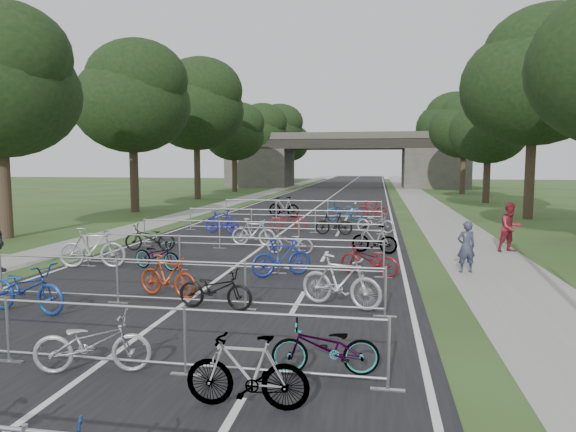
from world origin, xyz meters
name	(u,v)px	position (x,y,z in m)	size (l,w,h in m)	color
road	(336,194)	(0.00, 50.00, 0.01)	(11.00, 140.00, 0.01)	black
sidewalk_right	(414,195)	(8.00, 50.00, 0.01)	(3.00, 140.00, 0.01)	gray
sidewalk_left	(266,193)	(-7.50, 50.00, 0.01)	(2.00, 140.00, 0.01)	gray
lane_markings	(336,194)	(0.00, 50.00, 0.00)	(0.12, 140.00, 0.00)	silver
overpass_bridge	(345,160)	(0.00, 65.00, 3.53)	(31.00, 8.00, 7.05)	#44423D
tree_left_1	(133,100)	(-11.39, 27.93, 7.30)	(7.56, 7.56, 11.53)	#33261C
tree_right_1	(537,80)	(13.11, 27.93, 7.90)	(8.18, 8.18, 12.47)	#33261C
tree_left_2	(197,107)	(-11.39, 39.93, 8.12)	(8.40, 8.40, 12.81)	#33261C
tree_right_2	(490,129)	(13.11, 39.93, 5.95)	(6.16, 6.16, 9.39)	#33261C
tree_left_3	(235,133)	(-11.39, 51.93, 6.49)	(6.72, 6.72, 10.25)	#33261C
tree_right_3	(466,127)	(13.11, 51.93, 6.92)	(7.17, 7.17, 10.93)	#33261C
tree_left_4	(260,132)	(-11.39, 63.93, 7.30)	(7.56, 7.56, 11.53)	#33261C
tree_right_4	(450,125)	(13.11, 63.93, 7.90)	(8.18, 8.18, 12.47)	#33261C
tree_left_5	(277,131)	(-11.39, 75.93, 8.12)	(8.40, 8.40, 12.81)	#33261C
tree_right_5	(439,144)	(13.11, 75.93, 5.95)	(6.16, 6.16, 9.39)	#33261C
tree_left_6	(290,144)	(-11.39, 87.93, 6.49)	(6.72, 6.72, 10.25)	#33261C
tree_right_6	(431,141)	(13.11, 87.93, 6.92)	(7.17, 7.17, 10.93)	#33261C
barrier_row_1	(94,336)	(0.00, 3.60, 0.55)	(9.70, 0.08, 1.10)	#A8ABB0
barrier_row_2	(180,283)	(0.00, 7.20, 0.55)	(9.70, 0.08, 1.10)	#A8ABB0
barrier_row_3	(228,254)	(0.00, 11.00, 0.55)	(9.70, 0.08, 1.10)	#A8ABB0
barrier_row_4	(259,235)	(0.00, 15.00, 0.55)	(9.70, 0.08, 1.10)	#A8ABB0
barrier_row_5	(283,221)	(0.00, 20.00, 0.55)	(9.70, 0.08, 1.10)	#A8ABB0
barrier_row_6	(302,209)	(0.00, 26.00, 0.55)	(9.70, 0.08, 1.10)	#A8ABB0
bike_5	(93,343)	(0.07, 3.45, 0.48)	(0.63, 1.81, 0.95)	#A4A5AB
bike_6	(247,372)	(2.74, 2.73, 0.51)	(0.48, 1.68, 1.01)	#A8ABB0
bike_7	(325,348)	(3.66, 3.99, 0.44)	(0.58, 1.67, 0.88)	#A8ABB0
bike_8	(26,288)	(-3.13, 6.16, 0.54)	(0.72, 2.07, 1.09)	navy
bike_9	(168,277)	(-0.59, 7.90, 0.52)	(0.49, 1.72, 1.04)	#9F3517
bike_10	(215,289)	(0.86, 7.14, 0.46)	(0.61, 1.74, 0.91)	black
bike_11	(341,282)	(3.62, 7.76, 0.60)	(0.56, 1.98, 1.19)	#B3B1B9
bike_12	(92,248)	(-4.30, 10.76, 0.63)	(0.59, 2.10, 1.26)	#A5A5AD
bike_13	(157,255)	(-2.24, 10.93, 0.44)	(0.58, 1.68, 0.88)	#A8ABB0
bike_14	(282,258)	(1.70, 10.66, 0.55)	(0.51, 1.82, 1.09)	navy
bike_15	(369,260)	(4.18, 11.20, 0.47)	(0.62, 1.78, 0.94)	maroon
bike_16	(150,238)	(-3.92, 14.02, 0.49)	(0.66, 1.88, 0.99)	black
bike_17	(254,232)	(-0.38, 15.74, 0.54)	(0.51, 1.81, 1.09)	#B0B0B8
bike_18	(290,242)	(1.31, 14.30, 0.44)	(0.58, 1.67, 0.88)	#A5A5AD
bike_19	(374,240)	(4.30, 14.94, 0.51)	(0.48, 1.69, 1.01)	#A8ABB0
bike_20	(222,222)	(-2.68, 19.01, 0.56)	(0.52, 1.85, 1.11)	#1C1F9E
bike_21	(288,220)	(0.12, 20.78, 0.47)	(0.63, 1.80, 0.95)	maroon
bike_22	(334,224)	(2.45, 19.48, 0.50)	(0.47, 1.67, 1.00)	black
bike_23	(375,223)	(4.30, 20.53, 0.47)	(0.63, 1.80, 0.95)	#9E9EA5
bike_25	(284,207)	(-1.17, 26.54, 0.61)	(0.57, 2.02, 1.22)	#A8ABB0
bike_26	(344,211)	(2.54, 25.03, 0.55)	(0.73, 2.09, 1.10)	#1A4A8F
bike_27	(372,209)	(4.06, 26.98, 0.54)	(0.50, 1.78, 1.07)	maroon
pedestrian_a	(466,247)	(7.02, 12.13, 0.77)	(0.56, 0.37, 1.54)	#32344B
pedestrian_b	(510,228)	(9.20, 16.11, 0.91)	(0.88, 0.69, 1.81)	maroon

